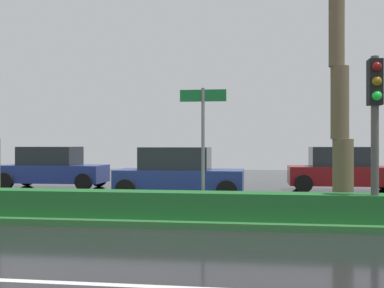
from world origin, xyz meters
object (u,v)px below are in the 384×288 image
street_name_sign (203,133)px  car_in_traffic_second (53,168)px  car_in_traffic_third (179,173)px  car_in_traffic_fourth (343,170)px  traffic_signal_median_right (375,108)px

street_name_sign → car_in_traffic_second: size_ratio=0.70×
car_in_traffic_third → street_name_sign: bearing=-73.7°
car_in_traffic_second → car_in_traffic_fourth: (11.80, 0.37, 0.00)m
traffic_signal_median_right → car_in_traffic_second: (-10.94, 8.37, -1.75)m
car_in_traffic_second → car_in_traffic_third: 6.46m
traffic_signal_median_right → car_in_traffic_second: traffic_signal_median_right is taller
car_in_traffic_third → car_in_traffic_fourth: bearing=27.9°
traffic_signal_median_right → car_in_traffic_third: traffic_signal_median_right is taller
traffic_signal_median_right → car_in_traffic_fourth: traffic_signal_median_right is taller
traffic_signal_median_right → car_in_traffic_third: (-5.12, 5.57, -1.75)m
car_in_traffic_second → car_in_traffic_third: (5.82, -2.81, 0.00)m
car_in_traffic_second → car_in_traffic_fourth: 11.81m
car_in_traffic_fourth → traffic_signal_median_right: bearing=-95.6°
street_name_sign → car_in_traffic_fourth: street_name_sign is taller
street_name_sign → car_in_traffic_third: 5.17m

